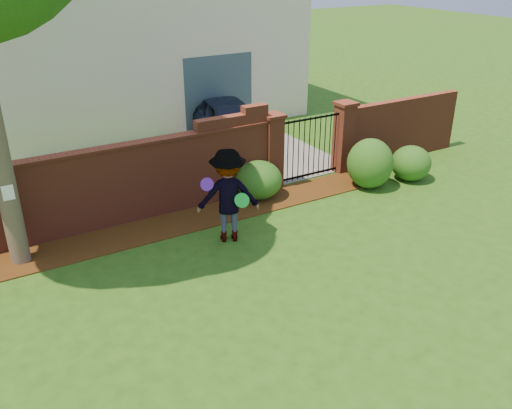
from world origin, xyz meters
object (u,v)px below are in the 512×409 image
car (233,125)px  frisbee_purple (207,184)px  frisbee_green (242,200)px  man (228,196)px

car → frisbee_purple: frisbee_purple is taller
car → frisbee_green: (-2.68, -5.37, 0.29)m
car → frisbee_purple: bearing=-113.7°
frisbee_purple → frisbee_green: bearing=-30.2°
car → man: bearing=-110.0°
man → frisbee_green: (0.14, -0.32, 0.01)m
man → frisbee_purple: 0.56m
car → frisbee_purple: 6.03m
car → frisbee_purple: size_ratio=15.37×
frisbee_purple → frisbee_green: frisbee_purple is taller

